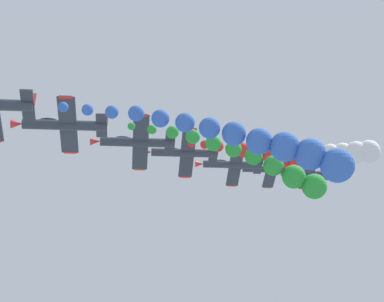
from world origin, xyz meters
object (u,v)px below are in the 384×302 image
airplane_right_outer (231,164)px  airplane_trailing (268,169)px  airplane_right_inner (136,142)px  airplane_high_slot (305,174)px  airplane_left_outer (183,153)px  airplane_left_inner (63,125)px

airplane_right_outer → airplane_trailing: 12.30m
airplane_trailing → airplane_right_outer: bearing=141.3°
airplane_right_inner → airplane_high_slot: bearing=-39.2°
airplane_right_inner → airplane_right_outer: size_ratio=1.00×
airplane_trailing → airplane_high_slot: (8.34, -8.37, 1.50)m
airplane_trailing → airplane_high_slot: airplane_high_slot is taller
airplane_left_outer → airplane_high_slot: size_ratio=1.00×
airplane_trailing → airplane_high_slot: 11.91m
airplane_high_slot → airplane_left_inner: bearing=140.3°
airplane_right_inner → airplane_trailing: airplane_trailing is taller
airplane_right_outer → airplane_trailing: (9.49, -7.60, 1.87)m
airplane_left_outer → airplane_trailing: (20.01, -15.81, 3.18)m
airplane_left_inner → airplane_right_inner: airplane_right_inner is taller
airplane_left_outer → airplane_high_slot: bearing=-40.5°
airplane_left_inner → airplane_right_outer: airplane_right_outer is taller
airplane_right_outer → airplane_left_outer: bearing=142.0°
airplane_right_outer → airplane_high_slot: (17.83, -15.97, 3.37)m
airplane_right_inner → airplane_left_outer: size_ratio=1.00×
airplane_left_inner → airplane_high_slot: airplane_high_slot is taller
airplane_right_inner → airplane_high_slot: 48.93m
airplane_right_outer → airplane_trailing: size_ratio=1.00×
airplane_left_outer → airplane_right_inner: bearing=144.8°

